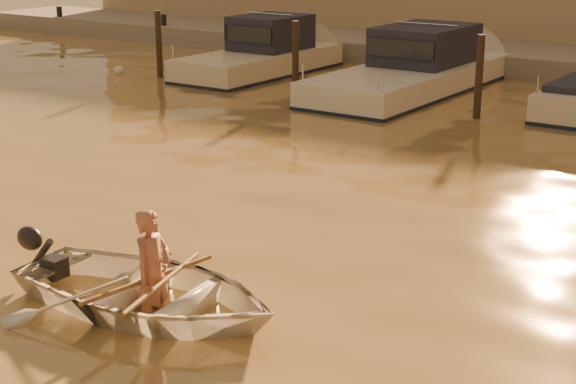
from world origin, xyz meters
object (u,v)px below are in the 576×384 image
Objects in this scene: moored_boat_1 at (259,54)px; moored_boat_2 at (412,69)px; dinghy at (147,291)px; person at (153,274)px.

moored_boat_2 is at bearing 0.00° from moored_boat_1.
moored_boat_2 is at bearing 9.12° from dinghy.
dinghy is 0.27m from person.
moored_boat_1 is 5.26m from moored_boat_2.
person reaches higher than dinghy.
dinghy is 2.22× the size of person.
moored_boat_1 is (-9.29, 14.84, 0.38)m from dinghy.
person is (0.10, 0.01, 0.25)m from dinghy.
dinghy is 15.38m from moored_boat_2.
dinghy is 0.51× the size of moored_boat_1.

